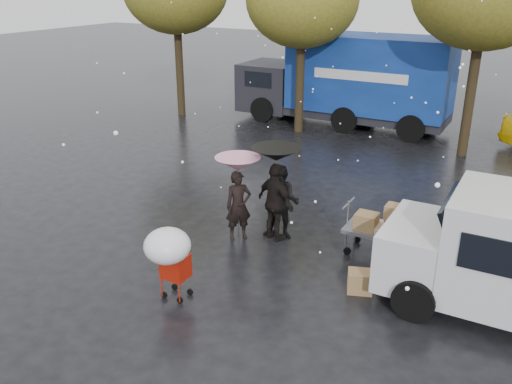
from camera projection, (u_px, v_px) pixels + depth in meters
The scene contains 11 objects.
ground at pixel (249, 268), 11.10m from camera, with size 90.00×90.00×0.00m, color black.
person_pink at pixel (238, 206), 12.08m from camera, with size 0.58×0.38×1.60m, color black.
person_middle at pixel (281, 203), 12.08m from camera, with size 0.84×0.65×1.72m, color black.
person_black at pixel (276, 203), 11.98m from camera, with size 1.06×0.44×1.81m, color black.
umbrella_pink at pixel (238, 164), 11.70m from camera, with size 1.01×1.01×1.94m.
umbrella_black at pixel (276, 154), 11.56m from camera, with size 1.09×1.09×2.18m.
vendor_cart at pixel (385, 225), 11.32m from camera, with size 1.52×0.80×1.27m.
shopping_cart at pixel (169, 249), 9.61m from camera, with size 0.84×0.84×1.46m.
blue_truck at pixel (349, 81), 21.01m from camera, with size 8.30×2.60×3.50m.
box_ground_near at pixel (360, 281), 10.22m from camera, with size 0.46×0.37×0.42m, color brown.
box_ground_far at pixel (393, 265), 10.87m from camera, with size 0.44×0.35×0.35m, color brown.
Camera 1 is at (4.83, -8.42, 5.60)m, focal length 38.00 mm.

